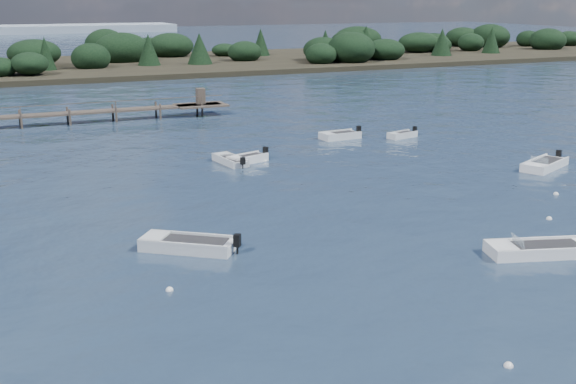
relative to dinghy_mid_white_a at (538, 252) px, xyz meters
name	(u,v)px	position (x,y,z in m)	size (l,w,h in m)	color
ground	(135,102)	(-5.93, 57.54, -0.15)	(400.00, 400.00, 0.00)	#182739
dinghy_mid_white_a	(538,252)	(0.00, 0.00, 0.00)	(5.13, 3.07, 1.18)	white
tender_far_white	(248,160)	(-5.37, 23.54, 0.01)	(3.44, 2.10, 1.16)	white
dinghy_mid_grey	(188,247)	(-14.67, 7.31, 0.01)	(4.53, 3.99, 1.21)	silver
tender_far_grey_b	(402,136)	(10.01, 26.95, -0.01)	(3.09, 1.69, 1.03)	silver
dinghy_extra_b	(340,137)	(4.98, 28.75, 0.01)	(3.76, 1.88, 1.19)	silver
dinghy_extra_a	(230,162)	(-6.65, 23.71, -0.01)	(1.69, 3.86, 1.04)	silver
dinghy_mid_white_b	(544,166)	(12.89, 13.32, 0.00)	(4.84, 3.43, 1.21)	white
buoy_a	(508,366)	(-8.35, -7.75, -0.15)	(0.32, 0.32, 0.32)	white
buoy_b	(549,219)	(4.52, 4.02, -0.15)	(0.32, 0.32, 0.32)	white
buoy_c	(170,290)	(-16.76, 2.89, -0.15)	(0.32, 0.32, 0.32)	white
buoy_d	(556,194)	(8.57, 7.71, -0.15)	(0.32, 0.32, 0.32)	white
buoy_e	(265,161)	(-4.10, 23.41, -0.15)	(0.32, 0.32, 0.32)	white
far_headland	(226,53)	(19.07, 97.54, 1.81)	(190.00, 40.00, 5.80)	black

